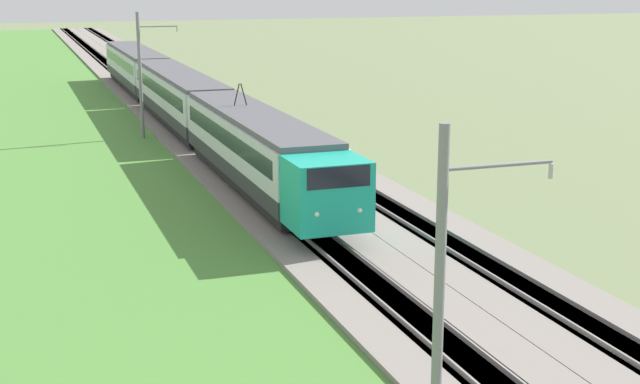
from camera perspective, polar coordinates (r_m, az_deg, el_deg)
ballast_main at (r=60.69m, az=-8.90°, el=4.14°), size 240.00×4.40×0.30m
ballast_adjacent at (r=61.63m, az=-4.83°, el=4.40°), size 240.00×4.40×0.30m
track_main at (r=60.69m, az=-8.90°, el=4.15°), size 240.00×1.57×0.45m
track_adjacent at (r=61.62m, az=-4.83°, el=4.41°), size 240.00×1.57×0.45m
grass_verge at (r=59.92m, az=-14.90°, el=3.63°), size 240.00×12.36×0.12m
passenger_train at (r=60.88m, az=-9.06°, el=6.19°), size 61.20×2.97×4.90m
catenary_mast_near at (r=17.90m, az=7.82°, el=-6.80°), size 0.22×2.56×7.32m
catenary_mast_mid at (r=56.61m, az=-11.37°, el=7.39°), size 0.22×2.56×7.90m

